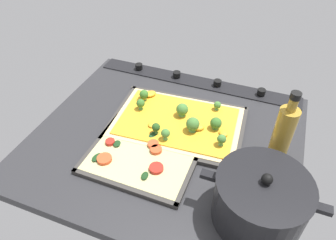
{
  "coord_description": "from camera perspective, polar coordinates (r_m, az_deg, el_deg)",
  "views": [
    {
      "loc": [
        -24.13,
        61.37,
        64.19
      ],
      "look_at": [
        -0.17,
        -0.99,
        5.76
      ],
      "focal_mm": 32.96,
      "sensor_mm": 36.0,
      "label": 1
    }
  ],
  "objects": [
    {
      "name": "baking_tray_front",
      "position": [
        0.96,
        1.72,
        -0.76
      ],
      "size": [
        42.09,
        30.03,
        1.3
      ],
      "color": "#33302D",
      "rests_on": "ground_plane"
    },
    {
      "name": "oil_bottle",
      "position": [
        0.83,
        20.34,
        -2.81
      ],
      "size": [
        4.96,
        4.96,
        23.31
      ],
      "color": "olive",
      "rests_on": "ground_plane"
    },
    {
      "name": "cooking_pot",
      "position": [
        0.73,
        16.65,
        -14.05
      ],
      "size": [
        27.54,
        20.74,
        15.0
      ],
      "color": "black",
      "rests_on": "ground_plane"
    },
    {
      "name": "veggie_pizza_back",
      "position": [
        0.86,
        -4.83,
        -6.25
      ],
      "size": [
        27.48,
        23.05,
        1.9
      ],
      "color": "tan",
      "rests_on": "baking_tray_back"
    },
    {
      "name": "ground_plane",
      "position": [
        0.93,
        -0.32,
        -3.72
      ],
      "size": [
        77.56,
        68.34,
        3.0
      ],
      "primitive_type": "cube",
      "color": "#28282B"
    },
    {
      "name": "stove_control_panel",
      "position": [
        1.14,
        5.3,
        7.21
      ],
      "size": [
        74.46,
        7.0,
        2.6
      ],
      "color": "black",
      "rests_on": "ground_plane"
    },
    {
      "name": "baking_tray_back",
      "position": [
        0.87,
        -4.61,
        -6.52
      ],
      "size": [
        29.9,
        25.47,
        1.3
      ],
      "color": "#33302D",
      "rests_on": "ground_plane"
    },
    {
      "name": "broccoli_pizza",
      "position": [
        0.95,
        1.9,
        -0.16
      ],
      "size": [
        39.54,
        27.49,
        6.0
      ],
      "color": "#D3B77F",
      "rests_on": "baking_tray_front"
    }
  ]
}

